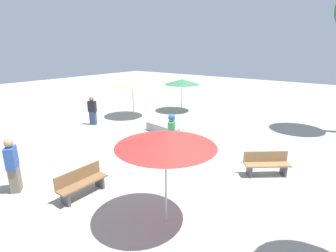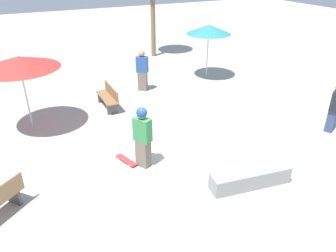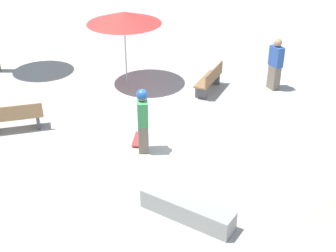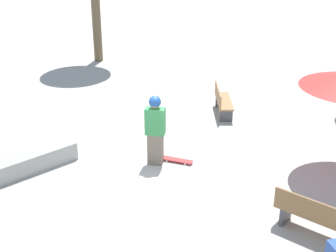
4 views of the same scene
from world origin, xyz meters
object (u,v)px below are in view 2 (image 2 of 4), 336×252
(skateboard, at_px, (126,160))
(skater_main, at_px, (143,135))
(shade_umbrella_red, at_px, (19,62))
(shade_umbrella_teal, at_px, (209,29))
(bench_near, at_px, (108,97))
(bystander_far, at_px, (334,108))
(bystander_watching, at_px, (142,71))
(concrete_ledge, at_px, (250,178))

(skateboard, bearing_deg, skater_main, -152.53)
(shade_umbrella_red, bearing_deg, shade_umbrella_teal, 13.20)
(bench_near, distance_m, bystander_far, 8.01)
(skater_main, relative_size, shade_umbrella_teal, 0.72)
(skateboard, bearing_deg, bench_near, -28.83)
(skater_main, bearing_deg, bystander_far, -127.59)
(bystander_watching, bearing_deg, shade_umbrella_teal, 41.26)
(concrete_ledge, relative_size, bystander_far, 1.29)
(shade_umbrella_teal, xyz_separation_m, bystander_far, (0.89, -6.46, -1.45))
(bench_near, relative_size, bystander_watching, 0.91)
(concrete_ledge, height_order, bench_near, bench_near)
(concrete_ledge, bearing_deg, bench_near, 106.29)
(skateboard, distance_m, shade_umbrella_teal, 8.24)
(shade_umbrella_red, relative_size, bystander_watching, 1.43)
(bystander_far, bearing_deg, bystander_watching, 98.13)
(bystander_far, bearing_deg, skater_main, 146.43)
(bench_near, xyz_separation_m, shade_umbrella_red, (-2.87, -0.55, 1.90))
(concrete_ledge, relative_size, bench_near, 1.36)
(skater_main, distance_m, bystander_watching, 5.84)
(skater_main, relative_size, shade_umbrella_red, 0.71)
(bench_near, distance_m, shade_umbrella_red, 3.49)
(skater_main, distance_m, shade_umbrella_red, 4.74)
(skater_main, bearing_deg, bystander_watching, -52.01)
(skater_main, relative_size, bystander_far, 1.07)
(bystander_watching, bearing_deg, skateboard, -79.14)
(skateboard, relative_size, bystander_watching, 0.47)
(skater_main, xyz_separation_m, bench_near, (0.27, 4.28, -0.54))
(skater_main, height_order, concrete_ledge, skater_main)
(concrete_ledge, xyz_separation_m, bystander_far, (4.32, 1.22, 0.61))
(shade_umbrella_red, bearing_deg, bystander_watching, 19.63)
(bench_near, bearing_deg, shade_umbrella_teal, -75.90)
(concrete_ledge, xyz_separation_m, shade_umbrella_teal, (3.42, 7.68, 2.06))
(skateboard, height_order, bench_near, bench_near)
(skater_main, xyz_separation_m, bystander_watching, (2.16, 5.42, -0.09))
(skateboard, bearing_deg, bystander_watching, -45.95)
(shade_umbrella_teal, bearing_deg, bystander_watching, -176.41)
(skateboard, distance_m, bystander_far, 6.98)
(skater_main, distance_m, concrete_ledge, 3.03)
(skater_main, distance_m, skateboard, 1.06)
(concrete_ledge, bearing_deg, shade_umbrella_red, 129.30)
(bench_near, distance_m, bystander_watching, 2.25)
(shade_umbrella_red, distance_m, bystander_far, 10.22)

